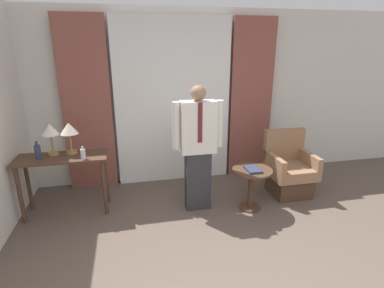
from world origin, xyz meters
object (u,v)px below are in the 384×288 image
(bottle_near_edge, at_px, (83,154))
(armchair, at_px, (289,171))
(table_lamp_left, at_px, (50,132))
(book, at_px, (253,169))
(desk, at_px, (63,167))
(bottle_by_lamp, at_px, (38,152))
(table_lamp_right, at_px, (69,131))
(person, at_px, (198,145))
(side_table, at_px, (252,182))

(bottle_near_edge, xyz_separation_m, armchair, (2.89, 0.05, -0.52))
(table_lamp_left, height_order, book, table_lamp_left)
(desk, height_order, bottle_by_lamp, bottle_by_lamp)
(bottle_near_edge, bearing_deg, table_lamp_left, 148.39)
(table_lamp_left, distance_m, table_lamp_right, 0.23)
(bottle_by_lamp, bearing_deg, bottle_near_edge, -12.83)
(bottle_by_lamp, relative_size, person, 0.14)
(table_lamp_left, distance_m, armchair, 3.39)
(side_table, distance_m, book, 0.20)
(armchair, relative_size, book, 3.67)
(book, bearing_deg, armchair, 25.30)
(desk, distance_m, book, 2.48)
(table_lamp_left, xyz_separation_m, bottle_by_lamp, (-0.15, -0.12, -0.21))
(bottle_near_edge, height_order, armchair, bottle_near_edge)
(person, height_order, armchair, person)
(desk, distance_m, table_lamp_right, 0.48)
(desk, relative_size, person, 0.67)
(person, bearing_deg, table_lamp_left, 169.33)
(person, height_order, side_table, person)
(table_lamp_left, relative_size, book, 1.60)
(desk, relative_size, table_lamp_left, 2.73)
(armchair, distance_m, book, 0.86)
(bottle_near_edge, distance_m, bottle_by_lamp, 0.56)
(bottle_by_lamp, xyz_separation_m, side_table, (2.70, -0.40, -0.50))
(side_table, bearing_deg, book, -105.73)
(bottle_by_lamp, bearing_deg, book, -9.14)
(table_lamp_right, bearing_deg, person, -12.13)
(table_lamp_right, distance_m, bottle_by_lamp, 0.45)
(bottle_by_lamp, bearing_deg, desk, 6.21)
(bottle_near_edge, height_order, bottle_by_lamp, bottle_by_lamp)
(armchair, bearing_deg, desk, 178.04)
(desk, distance_m, side_table, 2.49)
(table_lamp_left, xyz_separation_m, side_table, (2.55, -0.53, -0.72))
(desk, distance_m, bottle_by_lamp, 0.36)
(desk, height_order, person, person)
(bottle_near_edge, bearing_deg, book, -8.18)
(table_lamp_right, bearing_deg, side_table, -12.76)
(bottle_by_lamp, bearing_deg, table_lamp_left, 39.58)
(table_lamp_right, bearing_deg, table_lamp_left, 180.00)
(person, xyz_separation_m, book, (0.70, -0.21, -0.32))
(desk, bearing_deg, table_lamp_right, 39.51)
(armchair, bearing_deg, bottle_near_edge, -179.11)
(table_lamp_left, xyz_separation_m, armchair, (3.29, -0.20, -0.76))
(table_lamp_left, distance_m, side_table, 2.70)
(table_lamp_left, xyz_separation_m, table_lamp_right, (0.23, 0.00, 0.00))
(bottle_by_lamp, height_order, side_table, bottle_by_lamp)
(person, relative_size, side_table, 2.92)
(desk, bearing_deg, side_table, -10.07)
(desk, relative_size, book, 4.38)
(table_lamp_right, xyz_separation_m, person, (1.62, -0.35, -0.19))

